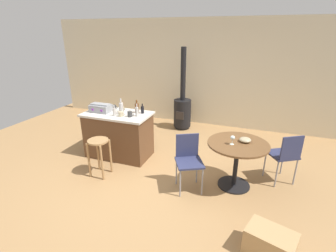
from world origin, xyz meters
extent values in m
plane|color=#A37A4C|center=(0.00, 0.00, 0.00)|extent=(8.80, 8.80, 0.00)
cube|color=beige|center=(0.00, 3.03, 1.35)|extent=(8.00, 0.10, 2.70)
cube|color=brown|center=(-0.80, 0.57, 0.43)|extent=(1.23, 0.66, 0.85)
cube|color=beige|center=(-0.80, 0.57, 0.87)|extent=(1.29, 0.72, 0.04)
cylinder|color=#A37A4C|center=(-0.59, -0.06, 0.32)|extent=(0.04, 0.04, 0.63)
cylinder|color=#A37A4C|center=(-0.86, -0.06, 0.32)|extent=(0.04, 0.04, 0.63)
cylinder|color=#A37A4C|center=(-0.86, -0.32, 0.32)|extent=(0.04, 0.04, 0.63)
cylinder|color=#A37A4C|center=(-0.59, -0.32, 0.32)|extent=(0.04, 0.04, 0.63)
cylinder|color=#A37A4C|center=(-0.73, -0.19, 0.65)|extent=(0.35, 0.35, 0.03)
cylinder|color=black|center=(1.51, 0.26, 0.01)|extent=(0.51, 0.51, 0.02)
cylinder|color=black|center=(1.51, 0.26, 0.37)|extent=(0.07, 0.07, 0.73)
cylinder|color=brown|center=(1.51, 0.26, 0.75)|extent=(0.94, 0.94, 0.03)
cube|color=navy|center=(2.19, 0.68, 0.48)|extent=(0.55, 0.55, 0.03)
cube|color=navy|center=(2.29, 0.52, 0.68)|extent=(0.32, 0.21, 0.40)
cylinder|color=gray|center=(2.14, 0.45, 0.23)|extent=(0.02, 0.02, 0.47)
cylinder|color=gray|center=(2.43, 0.62, 0.23)|extent=(0.02, 0.02, 0.47)
cylinder|color=gray|center=(2.25, 0.91, 0.23)|extent=(0.02, 0.02, 0.47)
cylinder|color=gray|center=(1.96, 0.74, 0.23)|extent=(0.02, 0.02, 0.47)
cube|color=navy|center=(0.84, -0.09, 0.48)|extent=(0.54, 0.54, 0.03)
cube|color=navy|center=(0.75, 0.08, 0.68)|extent=(0.33, 0.19, 0.40)
cylinder|color=gray|center=(0.91, 0.14, 0.23)|extent=(0.02, 0.02, 0.46)
cylinder|color=gray|center=(0.61, -0.02, 0.23)|extent=(0.02, 0.02, 0.46)
cylinder|color=gray|center=(0.77, -0.32, 0.23)|extent=(0.02, 0.02, 0.46)
cylinder|color=gray|center=(1.07, -0.16, 0.23)|extent=(0.02, 0.02, 0.46)
cylinder|color=black|center=(-0.05, 2.46, 0.03)|extent=(0.37, 0.37, 0.06)
cylinder|color=black|center=(-0.05, 2.46, 0.41)|extent=(0.44, 0.44, 0.70)
cube|color=#2D2826|center=(-0.05, 2.24, 0.41)|extent=(0.20, 0.02, 0.20)
cylinder|color=black|center=(-0.05, 2.46, 1.40)|extent=(0.13, 0.13, 1.28)
cube|color=gray|center=(-1.14, 0.54, 0.97)|extent=(0.40, 0.24, 0.14)
cube|color=gray|center=(-1.14, 0.54, 1.05)|extent=(0.38, 0.15, 0.02)
cube|color=purple|center=(-1.23, 0.41, 0.97)|extent=(0.04, 0.01, 0.04)
cube|color=purple|center=(-1.04, 0.41, 0.97)|extent=(0.04, 0.01, 0.04)
cylinder|color=#B7B2AD|center=(-0.69, 0.56, 1.00)|extent=(0.08, 0.08, 0.22)
cylinder|color=#B7B2AD|center=(-0.69, 0.56, 1.15)|extent=(0.03, 0.03, 0.08)
cylinder|color=black|center=(-0.33, 0.74, 0.96)|extent=(0.06, 0.06, 0.13)
cylinder|color=black|center=(-0.33, 0.74, 1.06)|extent=(0.02, 0.02, 0.05)
cylinder|color=#603314|center=(-0.45, 0.74, 0.98)|extent=(0.08, 0.08, 0.18)
cylinder|color=#603314|center=(-0.45, 0.74, 1.11)|extent=(0.03, 0.03, 0.07)
cylinder|color=#B7B2AD|center=(-0.35, 0.54, 0.98)|extent=(0.06, 0.06, 0.17)
cylinder|color=#B7B2AD|center=(-0.35, 0.54, 1.10)|extent=(0.02, 0.02, 0.07)
cylinder|color=#B7B2AD|center=(-0.76, 0.43, 0.97)|extent=(0.06, 0.06, 0.14)
cylinder|color=#B7B2AD|center=(-0.76, 0.43, 1.07)|extent=(0.02, 0.02, 0.06)
cylinder|color=#383838|center=(-0.46, 0.47, 0.95)|extent=(0.09, 0.09, 0.10)
torus|color=#383838|center=(-0.41, 0.47, 0.95)|extent=(0.05, 0.01, 0.05)
cylinder|color=tan|center=(-0.63, 0.43, 0.94)|extent=(0.09, 0.09, 0.09)
torus|color=tan|center=(-0.57, 0.43, 0.94)|extent=(0.05, 0.01, 0.05)
cylinder|color=tan|center=(-0.76, 0.69, 0.95)|extent=(0.08, 0.08, 0.11)
torus|color=tan|center=(-0.70, 0.69, 0.95)|extent=(0.05, 0.01, 0.05)
cylinder|color=#383838|center=(-0.98, 0.78, 0.94)|extent=(0.07, 0.07, 0.09)
torus|color=#383838|center=(-0.93, 0.78, 0.94)|extent=(0.05, 0.01, 0.05)
cylinder|color=silver|center=(1.42, 0.18, 0.77)|extent=(0.06, 0.06, 0.00)
cylinder|color=silver|center=(1.42, 0.18, 0.81)|extent=(0.01, 0.01, 0.08)
ellipsoid|color=silver|center=(1.42, 0.18, 0.88)|extent=(0.07, 0.07, 0.06)
ellipsoid|color=tan|center=(1.60, 0.34, 0.80)|extent=(0.18, 0.18, 0.07)
cube|color=tan|center=(2.02, -0.98, 0.16)|extent=(0.60, 0.48, 0.32)
camera|label=1|loc=(1.68, -3.34, 2.36)|focal=26.38mm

